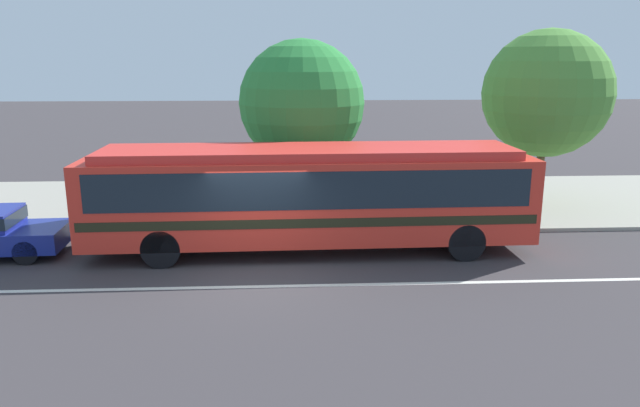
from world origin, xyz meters
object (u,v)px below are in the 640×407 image
(bus_stop_sign, at_px, (444,177))
(street_tree_near_stop, at_px, (302,103))
(transit_bus, at_px, (310,191))
(pedestrian_standing_by_tree, at_px, (409,195))
(street_tree_mid_block, at_px, (547,94))
(pedestrian_waiting_near_sign, at_px, (455,193))
(pedestrian_walking_along_curb, at_px, (451,184))

(bus_stop_sign, height_order, street_tree_near_stop, street_tree_near_stop)
(street_tree_near_stop, bearing_deg, transit_bus, -88.29)
(pedestrian_standing_by_tree, bearing_deg, street_tree_mid_block, 25.23)
(street_tree_near_stop, distance_m, street_tree_mid_block, 8.38)
(bus_stop_sign, bearing_deg, pedestrian_waiting_near_sign, 15.98)
(pedestrian_walking_along_curb, bearing_deg, street_tree_mid_block, 14.50)
(street_tree_near_stop, bearing_deg, pedestrian_walking_along_curb, -2.37)
(street_tree_mid_block, bearing_deg, pedestrian_walking_along_curb, -165.50)
(transit_bus, bearing_deg, street_tree_mid_block, 27.68)
(pedestrian_standing_by_tree, height_order, bus_stop_sign, bus_stop_sign)
(pedestrian_walking_along_curb, height_order, street_tree_near_stop, street_tree_near_stop)
(street_tree_near_stop, bearing_deg, pedestrian_standing_by_tree, -28.30)
(pedestrian_standing_by_tree, relative_size, bus_stop_sign, 0.72)
(transit_bus, height_order, street_tree_mid_block, street_tree_mid_block)
(pedestrian_waiting_near_sign, bearing_deg, transit_bus, -155.13)
(pedestrian_walking_along_curb, xyz_separation_m, street_tree_near_stop, (-4.98, 0.21, 2.68))
(pedestrian_waiting_near_sign, xyz_separation_m, street_tree_near_stop, (-4.75, 1.51, 2.69))
(transit_bus, height_order, street_tree_near_stop, street_tree_near_stop)
(street_tree_near_stop, bearing_deg, bus_stop_sign, -20.40)
(transit_bus, relative_size, bus_stop_sign, 5.11)
(pedestrian_standing_by_tree, bearing_deg, pedestrian_walking_along_curb, 41.42)
(transit_bus, distance_m, pedestrian_waiting_near_sign, 5.15)
(transit_bus, distance_m, pedestrian_walking_along_curb, 6.00)
(transit_bus, bearing_deg, bus_stop_sign, 25.64)
(bus_stop_sign, bearing_deg, street_tree_near_stop, 159.60)
(pedestrian_walking_along_curb, distance_m, street_tree_mid_block, 4.54)
(transit_bus, height_order, pedestrian_waiting_near_sign, transit_bus)
(pedestrian_walking_along_curb, distance_m, pedestrian_standing_by_tree, 2.32)
(transit_bus, bearing_deg, pedestrian_waiting_near_sign, 24.87)
(transit_bus, xyz_separation_m, pedestrian_walking_along_curb, (4.87, 3.45, -0.58))
(pedestrian_waiting_near_sign, bearing_deg, pedestrian_walking_along_curb, 80.03)
(pedestrian_waiting_near_sign, height_order, street_tree_mid_block, street_tree_mid_block)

